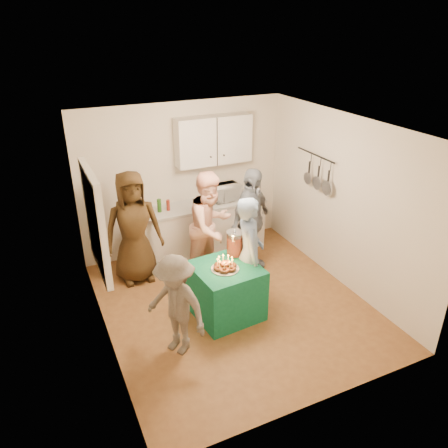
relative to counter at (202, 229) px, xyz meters
name	(u,v)px	position (x,y,z in m)	size (l,w,h in m)	color
floor	(234,304)	(-0.20, -1.70, -0.43)	(4.00, 4.00, 0.00)	brown
ceiling	(236,127)	(-0.20, -1.70, 2.17)	(4.00, 4.00, 0.00)	white
back_wall	(184,179)	(-0.20, 0.30, 0.87)	(3.60, 3.60, 0.00)	silver
left_wall	(98,251)	(-2.00, -1.70, 0.87)	(4.00, 4.00, 0.00)	silver
right_wall	(343,202)	(1.60, -1.70, 0.87)	(4.00, 4.00, 0.00)	silver
window_night	(94,222)	(-1.97, -1.40, 1.12)	(0.04, 1.00, 1.20)	black
counter	(202,229)	(0.00, 0.00, 0.00)	(2.20, 0.58, 0.86)	white
countertop	(202,205)	(0.00, 0.00, 0.46)	(2.24, 0.62, 0.05)	beige
upper_cabinet	(213,140)	(0.30, 0.15, 1.52)	(1.30, 0.30, 0.80)	white
pot_rack	(313,170)	(1.52, -1.00, 1.17)	(0.12, 1.00, 0.60)	black
microwave	(225,192)	(0.45, 0.00, 0.62)	(0.50, 0.34, 0.28)	white
party_table	(226,291)	(-0.40, -1.84, -0.05)	(0.85, 0.85, 0.76)	#106A45
donut_cake	(225,263)	(-0.43, -1.89, 0.42)	(0.38, 0.38, 0.18)	#381C0C
punch_jar	(234,244)	(-0.15, -1.58, 0.50)	(0.22, 0.22, 0.34)	#B62B0E
man_birthday	(249,253)	(0.01, -1.74, 0.40)	(0.61, 0.40, 1.66)	#8CA8CC
woman_back_left	(133,228)	(-1.29, -0.41, 0.47)	(0.88, 0.57, 1.80)	brown
woman_back_center	(211,227)	(-0.19, -0.83, 0.45)	(0.86, 0.67, 1.76)	#FC9A83
woman_back_right	(251,221)	(0.48, -0.90, 0.44)	(1.02, 0.42, 1.74)	black
child_near_left	(176,306)	(-1.26, -2.26, 0.24)	(0.86, 0.50, 1.34)	#574E45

